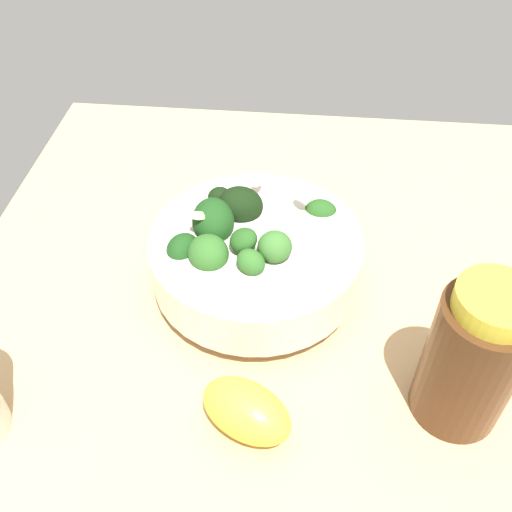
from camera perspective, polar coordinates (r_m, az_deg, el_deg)
ground_plane at (r=59.28cm, az=1.91°, el=-3.15°), size 62.85×62.85×3.12cm
bowl_of_broccoli at (r=54.48cm, az=-0.27°, el=0.23°), size 19.83×19.83×9.62cm
lemon_wedge at (r=46.51cm, az=-0.95°, el=-15.03°), size 8.95×7.60×4.32cm
bottle_tall at (r=46.64cm, az=20.61°, el=-9.39°), size 7.11×7.11×13.74cm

